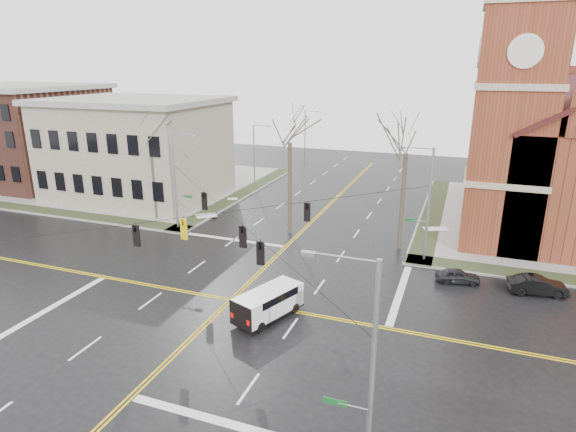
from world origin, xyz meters
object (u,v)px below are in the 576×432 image
(streetlight_north_b, at_px, (306,133))
(streetlight_north_a, at_px, (255,154))
(signal_pole_ne, at_px, (427,201))
(tree_nw_near, at_px, (290,137))
(tree_ne, at_px, (406,147))
(parked_car_b, at_px, (538,285))
(tree_nw_far, at_px, (150,135))
(cargo_van, at_px, (270,301))
(signal_pole_nw, at_px, (176,178))
(signal_pole_se, at_px, (368,370))
(parked_car_a, at_px, (458,276))

(streetlight_north_b, bearing_deg, streetlight_north_a, -90.00)
(signal_pole_ne, relative_size, tree_nw_near, 0.72)
(signal_pole_ne, relative_size, tree_ne, 0.74)
(parked_car_b, bearing_deg, streetlight_north_a, 46.36)
(streetlight_north_a, relative_size, tree_ne, 0.66)
(streetlight_north_b, height_order, tree_nw_far, tree_nw_far)
(parked_car_b, bearing_deg, cargo_van, 109.78)
(streetlight_north_a, bearing_deg, cargo_van, -64.32)
(signal_pole_nw, distance_m, streetlight_north_b, 36.51)
(parked_car_b, distance_m, tree_ne, 14.05)
(streetlight_north_b, bearing_deg, signal_pole_nw, -91.05)
(tree_nw_far, bearing_deg, tree_nw_near, 4.39)
(tree_nw_far, distance_m, tree_ne, 24.19)
(signal_pole_ne, height_order, tree_nw_near, tree_nw_near)
(cargo_van, distance_m, parked_car_b, 18.49)
(signal_pole_se, distance_m, tree_nw_near, 28.74)
(streetlight_north_b, xyz_separation_m, tree_nw_near, (9.67, -33.85, 4.53))
(signal_pole_ne, relative_size, tree_nw_far, 0.76)
(signal_pole_ne, relative_size, cargo_van, 1.77)
(signal_pole_ne, xyz_separation_m, parked_car_b, (8.02, -3.35, -4.31))
(tree_nw_near, bearing_deg, signal_pole_se, -64.37)
(streetlight_north_b, relative_size, tree_nw_far, 0.67)
(streetlight_north_a, bearing_deg, tree_nw_near, -55.07)
(tree_nw_far, relative_size, tree_ne, 0.98)
(parked_car_b, bearing_deg, streetlight_north_b, 26.82)
(parked_car_a, relative_size, tree_nw_near, 0.25)
(cargo_van, bearing_deg, parked_car_b, 51.18)
(tree_nw_near, bearing_deg, signal_pole_nw, -165.61)
(signal_pole_se, relative_size, streetlight_north_a, 1.12)
(signal_pole_ne, xyz_separation_m, tree_nw_far, (-26.27, 1.58, 3.63))
(signal_pole_se, relative_size, streetlight_north_b, 1.12)
(streetlight_north_a, relative_size, tree_nw_near, 0.64)
(streetlight_north_b, bearing_deg, tree_nw_near, -74.06)
(tree_nw_near, bearing_deg, parked_car_b, -16.45)
(signal_pole_nw, bearing_deg, tree_nw_far, 156.45)
(streetlight_north_a, height_order, parked_car_a, streetlight_north_a)
(tree_nw_near, relative_size, tree_ne, 1.03)
(signal_pole_se, bearing_deg, tree_ne, 94.76)
(streetlight_north_a, relative_size, parked_car_b, 2.07)
(parked_car_b, distance_m, tree_nw_far, 35.54)
(signal_pole_se, bearing_deg, streetlight_north_b, 110.27)
(signal_pole_se, xyz_separation_m, parked_car_a, (2.82, 19.64, -4.42))
(cargo_van, xyz_separation_m, parked_car_b, (16.02, 9.22, -0.44))
(parked_car_b, height_order, tree_nw_near, tree_nw_near)
(tree_nw_near, bearing_deg, parked_car_a, -21.69)
(parked_car_b, relative_size, tree_nw_far, 0.33)
(tree_nw_far, xyz_separation_m, tree_ne, (24.19, 0.48, 0.19))
(tree_nw_far, xyz_separation_m, tree_nw_near, (13.97, 1.07, 0.41))
(signal_pole_se, distance_m, parked_car_b, 21.66)
(signal_pole_se, xyz_separation_m, streetlight_north_b, (-21.97, 59.50, -0.48))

